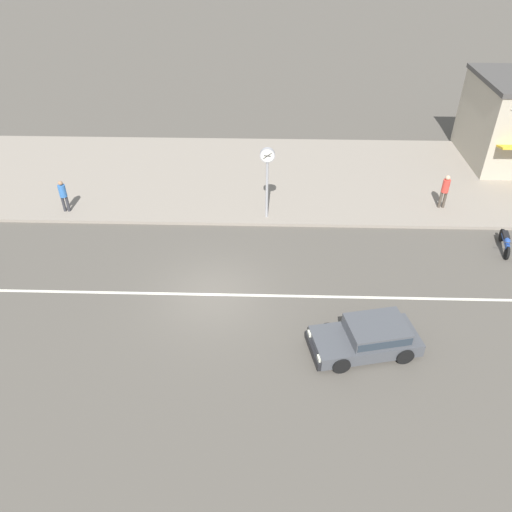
{
  "coord_description": "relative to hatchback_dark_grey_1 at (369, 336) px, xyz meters",
  "views": [
    {
      "loc": [
        2.09,
        -14.71,
        12.53
      ],
      "look_at": [
        1.62,
        1.5,
        0.8
      ],
      "focal_mm": 35.0,
      "sensor_mm": 36.0,
      "label": 1
    }
  ],
  "objects": [
    {
      "name": "lane_centre_stripe",
      "position": [
        -5.53,
        2.69,
        -0.58
      ],
      "size": [
        50.4,
        0.14,
        0.01
      ],
      "primitive_type": "cube",
      "color": "silver",
      "rests_on": "ground"
    },
    {
      "name": "ground_plane",
      "position": [
        -5.53,
        2.69,
        -0.59
      ],
      "size": [
        160.0,
        160.0,
        0.0
      ],
      "primitive_type": "plane",
      "color": "#544F47"
    },
    {
      "name": "pedestrian_mid_kerb",
      "position": [
        -13.18,
        8.55,
        0.5
      ],
      "size": [
        0.34,
        0.34,
        1.61
      ],
      "color": "#333338",
      "rests_on": "kerb_strip"
    },
    {
      "name": "street_clock",
      "position": [
        -3.53,
        8.3,
        2.18
      ],
      "size": [
        0.66,
        0.22,
        3.49
      ],
      "color": "#9E9EA3",
      "rests_on": "kerb_strip"
    },
    {
      "name": "pedestrian_near_clock",
      "position": [
        5.0,
        9.44,
        0.57
      ],
      "size": [
        0.34,
        0.34,
        1.72
      ],
      "color": "#4C4238",
      "rests_on": "kerb_strip"
    },
    {
      "name": "motorcycle_0",
      "position": [
        6.83,
        6.11,
        -0.16
      ],
      "size": [
        0.67,
        1.95,
        0.8
      ],
      "color": "black",
      "rests_on": "ground"
    },
    {
      "name": "kerb_strip",
      "position": [
        -5.53,
        12.68,
        -0.51
      ],
      "size": [
        68.0,
        10.0,
        0.15
      ],
      "primitive_type": "cube",
      "color": "gray",
      "rests_on": "ground"
    },
    {
      "name": "hatchback_dark_grey_1",
      "position": [
        0.0,
        0.0,
        0.0
      ],
      "size": [
        3.88,
        2.34,
        1.1
      ],
      "color": "#47494F",
      "rests_on": "ground"
    }
  ]
}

